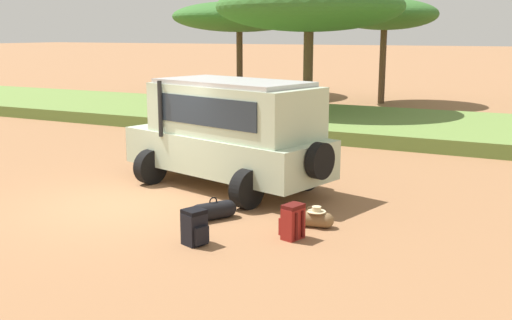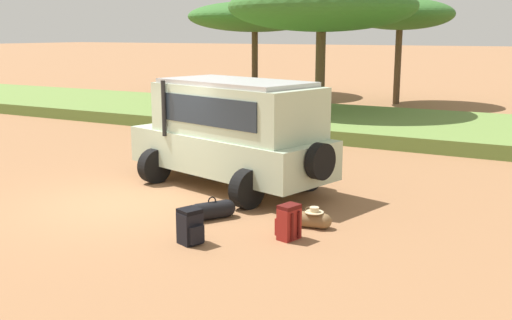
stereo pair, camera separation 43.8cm
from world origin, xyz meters
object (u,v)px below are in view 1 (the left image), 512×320
object	(u,v)px
duffel_bag_low_black_case	(311,218)
acacia_tree_left_mid	(309,7)
backpack_beside_front_wheel	(292,222)
acacia_tree_far_left	(239,17)
backpack_cluster_center	(195,227)
acacia_tree_centre_back	(385,15)
safari_vehicle	(230,131)
duffel_bag_soft_canvas	(213,211)

from	to	relation	value
duffel_bag_low_black_case	acacia_tree_left_mid	size ratio (longest dim) A/B	0.11
backpack_beside_front_wheel	duffel_bag_low_black_case	size ratio (longest dim) A/B	0.73
acacia_tree_left_mid	acacia_tree_far_left	bearing A→B (deg)	133.62
acacia_tree_far_left	backpack_beside_front_wheel	bearing A→B (deg)	-59.79
backpack_cluster_center	acacia_tree_centre_back	distance (m)	22.07
safari_vehicle	duffel_bag_low_black_case	xyz separation A→B (m)	(2.69, -1.81, -1.14)
safari_vehicle	acacia_tree_far_left	distance (m)	20.96
duffel_bag_low_black_case	duffel_bag_soft_canvas	size ratio (longest dim) A/B	0.99
acacia_tree_far_left	acacia_tree_centre_back	bearing A→B (deg)	-2.85
backpack_beside_front_wheel	acacia_tree_far_left	size ratio (longest dim) A/B	0.08
duffel_bag_soft_canvas	acacia_tree_left_mid	world-z (taller)	acacia_tree_left_mid
duffel_bag_low_black_case	acacia_tree_left_mid	bearing A→B (deg)	112.07
duffel_bag_soft_canvas	acacia_tree_far_left	distance (m)	23.50
backpack_beside_front_wheel	backpack_cluster_center	bearing A→B (deg)	-143.64
backpack_beside_front_wheel	backpack_cluster_center	xyz separation A→B (m)	(-1.34, -0.99, -0.00)
safari_vehicle	duffel_bag_soft_canvas	bearing A→B (deg)	-68.48
safari_vehicle	acacia_tree_centre_back	world-z (taller)	acacia_tree_centre_back
acacia_tree_far_left	duffel_bag_low_black_case	bearing A→B (deg)	-58.76
safari_vehicle	acacia_tree_far_left	bearing A→B (deg)	117.47
duffel_bag_low_black_case	acacia_tree_left_mid	distance (m)	14.45
safari_vehicle	acacia_tree_centre_back	bearing A→B (deg)	94.23
backpack_cluster_center	acacia_tree_far_left	distance (m)	24.82
safari_vehicle	backpack_cluster_center	xyz separation A→B (m)	(1.30, -3.55, -1.00)
acacia_tree_far_left	duffel_bag_soft_canvas	bearing A→B (deg)	-63.14
duffel_bag_soft_canvas	acacia_tree_left_mid	distance (m)	14.29
acacia_tree_centre_back	duffel_bag_soft_canvas	bearing A→B (deg)	-83.76
acacia_tree_centre_back	backpack_beside_front_wheel	bearing A→B (deg)	-79.07
backpack_cluster_center	acacia_tree_centre_back	xyz separation A→B (m)	(-2.63, 21.54, 4.01)
backpack_cluster_center	duffel_bag_low_black_case	world-z (taller)	backpack_cluster_center
backpack_beside_front_wheel	backpack_cluster_center	distance (m)	1.66
backpack_cluster_center	duffel_bag_soft_canvas	size ratio (longest dim) A/B	0.71
acacia_tree_left_mid	acacia_tree_centre_back	bearing A→B (deg)	80.57
duffel_bag_low_black_case	acacia_tree_centre_back	size ratio (longest dim) A/B	0.16
backpack_cluster_center	acacia_tree_far_left	bearing A→B (deg)	116.34
duffel_bag_soft_canvas	acacia_tree_centre_back	bearing A→B (deg)	96.24
backpack_beside_front_wheel	duffel_bag_soft_canvas	world-z (taller)	backpack_beside_front_wheel
duffel_bag_low_black_case	backpack_cluster_center	bearing A→B (deg)	-128.57
backpack_cluster_center	acacia_tree_left_mid	xyz separation A→B (m)	(-3.80, 14.53, 4.13)
backpack_cluster_center	acacia_tree_left_mid	world-z (taller)	acacia_tree_left_mid
backpack_beside_front_wheel	backpack_cluster_center	world-z (taller)	backpack_beside_front_wheel
backpack_cluster_center	acacia_tree_centre_back	bearing A→B (deg)	96.96
backpack_cluster_center	safari_vehicle	bearing A→B (deg)	110.11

